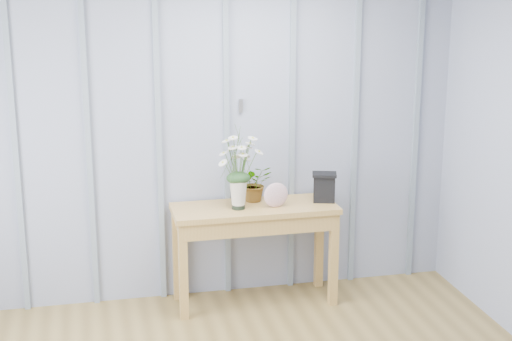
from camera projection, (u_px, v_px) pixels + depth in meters
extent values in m
cube|color=#9199B4|center=(193.00, 134.00, 5.72)|extent=(4.00, 0.01, 2.50)
cube|color=silver|center=(241.00, 106.00, 5.74)|extent=(0.03, 0.01, 0.10)
cube|color=gray|center=(15.00, 143.00, 5.45)|extent=(0.04, 0.03, 2.50)
cube|color=gray|center=(88.00, 140.00, 5.55)|extent=(0.04, 0.03, 2.50)
cube|color=gray|center=(159.00, 136.00, 5.66)|extent=(0.04, 0.03, 2.50)
cube|color=gray|center=(227.00, 133.00, 5.77)|extent=(0.04, 0.03, 2.50)
cube|color=gray|center=(292.00, 130.00, 5.88)|extent=(0.04, 0.03, 2.50)
cube|color=gray|center=(355.00, 127.00, 5.98)|extent=(0.04, 0.03, 2.50)
cube|color=gray|center=(416.00, 124.00, 6.09)|extent=(0.04, 0.03, 2.50)
cube|color=#AC8442|center=(254.00, 209.00, 5.71)|extent=(1.20, 0.45, 0.04)
cube|color=#AC8442|center=(254.00, 219.00, 5.73)|extent=(1.13, 0.42, 0.12)
cube|color=#AC8442|center=(183.00, 272.00, 5.52)|extent=(0.06, 0.06, 0.71)
cube|color=#AC8442|center=(334.00, 259.00, 5.75)|extent=(0.06, 0.06, 0.71)
cube|color=#AC8442|center=(177.00, 254.00, 5.85)|extent=(0.06, 0.06, 0.71)
cube|color=#AC8442|center=(319.00, 243.00, 6.09)|extent=(0.06, 0.06, 0.71)
cylinder|color=black|center=(238.00, 205.00, 5.63)|extent=(0.09, 0.09, 0.06)
cone|color=beige|center=(238.00, 193.00, 5.61)|extent=(0.15, 0.15, 0.22)
ellipsoid|color=#1A3A1B|center=(238.00, 178.00, 5.58)|extent=(0.17, 0.14, 0.09)
imported|color=#1A3A1B|center=(255.00, 183.00, 5.79)|extent=(0.26, 0.23, 0.27)
ellipsoid|color=#965574|center=(276.00, 195.00, 5.65)|extent=(0.19, 0.07, 0.18)
cube|color=black|center=(324.00, 189.00, 5.79)|extent=(0.18, 0.16, 0.20)
cube|color=black|center=(324.00, 174.00, 5.76)|extent=(0.21, 0.18, 0.02)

